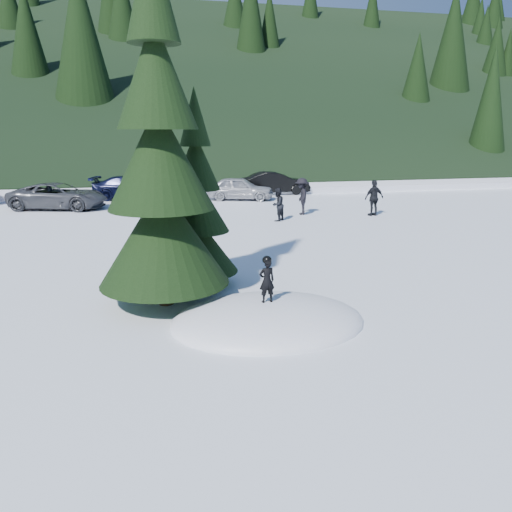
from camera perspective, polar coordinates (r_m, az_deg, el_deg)
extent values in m
plane|color=white|center=(11.50, 1.38, -7.59)|extent=(200.00, 200.00, 0.00)
ellipsoid|color=white|center=(11.50, 1.38, -7.59)|extent=(4.48, 3.52, 0.96)
cylinder|color=black|center=(12.66, -10.35, -2.39)|extent=(0.38, 0.38, 1.40)
cone|color=black|center=(12.40, -10.57, 2.45)|extent=(3.20, 3.20, 2.46)
cone|color=black|center=(12.16, -10.97, 11.06)|extent=(2.54, 2.54, 2.46)
cone|color=black|center=(12.21, -11.41, 19.80)|extent=(1.88, 1.88, 2.46)
cylinder|color=black|center=(14.13, -6.55, -1.34)|extent=(0.26, 0.26, 1.00)
cone|color=black|center=(13.97, -6.62, 1.27)|extent=(2.20, 2.20, 1.52)
cone|color=black|center=(13.76, -6.76, 5.94)|extent=(1.75, 1.75, 1.52)
cone|color=black|center=(13.64, -6.90, 10.72)|extent=(1.29, 1.29, 1.52)
cone|color=black|center=(13.62, -7.05, 15.55)|extent=(0.84, 0.84, 1.52)
imported|color=black|center=(11.20, 1.25, -2.85)|extent=(0.39, 0.28, 1.01)
imported|color=black|center=(23.97, 2.48, 5.88)|extent=(0.96, 0.96, 1.57)
imported|color=black|center=(26.11, 13.34, 6.47)|extent=(1.12, 0.61, 1.82)
imported|color=black|center=(25.90, 5.26, 6.81)|extent=(0.94, 1.34, 1.89)
imported|color=#424349|center=(29.69, -21.63, 6.39)|extent=(5.65, 3.75, 1.44)
imported|color=black|center=(32.49, -13.90, 7.58)|extent=(5.33, 3.04, 1.45)
imported|color=#9C9FA5|center=(31.33, -1.90, 7.73)|extent=(4.51, 2.92, 1.43)
imported|color=black|center=(34.16, 2.19, 8.33)|extent=(4.58, 1.64, 1.51)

